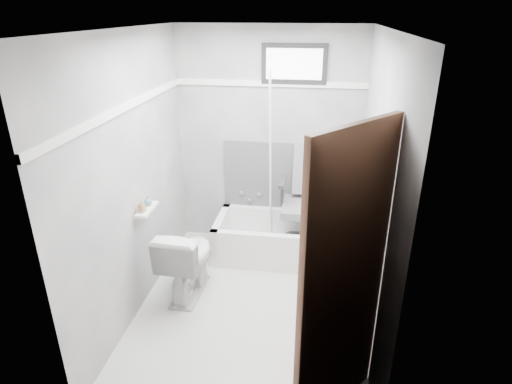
% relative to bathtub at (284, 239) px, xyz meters
% --- Properties ---
extents(floor, '(2.60, 2.60, 0.00)m').
position_rel_bathtub_xyz_m(floor, '(-0.23, -0.93, -0.21)').
color(floor, silver).
rests_on(floor, ground).
extents(ceiling, '(2.60, 2.60, 0.00)m').
position_rel_bathtub_xyz_m(ceiling, '(-0.23, -0.93, 2.19)').
color(ceiling, silver).
rests_on(ceiling, floor).
extents(wall_back, '(2.00, 0.02, 2.40)m').
position_rel_bathtub_xyz_m(wall_back, '(-0.23, 0.37, 0.99)').
color(wall_back, slate).
rests_on(wall_back, floor).
extents(wall_front, '(2.00, 0.02, 2.40)m').
position_rel_bathtub_xyz_m(wall_front, '(-0.23, -2.23, 0.99)').
color(wall_front, slate).
rests_on(wall_front, floor).
extents(wall_left, '(0.02, 2.60, 2.40)m').
position_rel_bathtub_xyz_m(wall_left, '(-1.23, -0.93, 0.99)').
color(wall_left, slate).
rests_on(wall_left, floor).
extents(wall_right, '(0.02, 2.60, 2.40)m').
position_rel_bathtub_xyz_m(wall_right, '(0.77, -0.93, 0.99)').
color(wall_right, slate).
rests_on(wall_right, floor).
extents(bathtub, '(1.50, 0.70, 0.42)m').
position_rel_bathtub_xyz_m(bathtub, '(0.00, 0.00, 0.00)').
color(bathtub, white).
rests_on(bathtub, floor).
extents(office_chair, '(0.64, 0.64, 1.09)m').
position_rel_bathtub_xyz_m(office_chair, '(0.23, 0.03, 0.46)').
color(office_chair, slate).
rests_on(office_chair, bathtub).
extents(toilet, '(0.45, 0.75, 0.72)m').
position_rel_bathtub_xyz_m(toilet, '(-0.85, -0.80, 0.15)').
color(toilet, silver).
rests_on(toilet, floor).
extents(door, '(0.78, 0.78, 2.00)m').
position_rel_bathtub_xyz_m(door, '(0.75, -2.21, 0.79)').
color(door, '#53311E').
rests_on(door, floor).
extents(window, '(0.66, 0.04, 0.40)m').
position_rel_bathtub_xyz_m(window, '(0.02, 0.36, 1.81)').
color(window, black).
rests_on(window, wall_back).
extents(backerboard, '(1.50, 0.02, 0.78)m').
position_rel_bathtub_xyz_m(backerboard, '(0.02, 0.36, 0.59)').
color(backerboard, '#4C4C4F').
rests_on(backerboard, wall_back).
extents(trim_back, '(2.00, 0.02, 0.06)m').
position_rel_bathtub_xyz_m(trim_back, '(-0.23, 0.36, 1.61)').
color(trim_back, white).
rests_on(trim_back, wall_back).
extents(trim_left, '(0.02, 2.60, 0.06)m').
position_rel_bathtub_xyz_m(trim_left, '(-1.22, -0.93, 1.61)').
color(trim_left, white).
rests_on(trim_left, wall_left).
extents(pole, '(0.02, 0.31, 1.93)m').
position_rel_bathtub_xyz_m(pole, '(-0.18, 0.13, 0.84)').
color(pole, white).
rests_on(pole, bathtub).
extents(shelf, '(0.10, 0.32, 0.02)m').
position_rel_bathtub_xyz_m(shelf, '(-1.16, -0.88, 0.69)').
color(shelf, white).
rests_on(shelf, wall_left).
extents(soap_bottle_a, '(0.06, 0.06, 0.11)m').
position_rel_bathtub_xyz_m(soap_bottle_a, '(-1.17, -0.96, 0.76)').
color(soap_bottle_a, '#9B774D').
rests_on(soap_bottle_a, shelf).
extents(soap_bottle_b, '(0.09, 0.09, 0.09)m').
position_rel_bathtub_xyz_m(soap_bottle_b, '(-1.17, -0.82, 0.75)').
color(soap_bottle_b, teal).
rests_on(soap_bottle_b, shelf).
extents(faucet, '(0.26, 0.10, 0.16)m').
position_rel_bathtub_xyz_m(faucet, '(-0.43, 0.34, 0.34)').
color(faucet, silver).
rests_on(faucet, wall_back).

